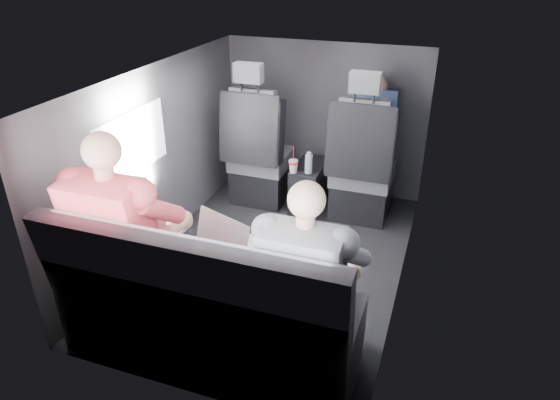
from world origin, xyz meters
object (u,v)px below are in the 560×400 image
(rear_bench, at_px, (207,316))
(soda_cup, at_px, (293,166))
(water_bottle, at_px, (309,163))
(passenger_rear_right, at_px, (310,279))
(laptop_black, at_px, (313,262))
(laptop_white, at_px, (149,226))
(laptop_silver, at_px, (230,241))
(center_console, at_px, (309,186))
(front_seat_left, at_px, (259,160))
(passenger_front_right, at_px, (373,124))
(front_seat_right, at_px, (362,174))
(passenger_rear_left, at_px, (129,236))

(rear_bench, distance_m, soda_cup, 1.75)
(rear_bench, height_order, water_bottle, rear_bench)
(passenger_rear_right, bearing_deg, laptop_black, 100.10)
(laptop_white, bearing_deg, rear_bench, -28.43)
(soda_cup, bearing_deg, laptop_silver, -85.32)
(center_console, xyz_separation_m, passenger_rear_right, (0.54, -1.85, 0.41))
(center_console, distance_m, laptop_silver, 1.74)
(front_seat_left, xyz_separation_m, passenger_front_right, (0.92, 0.26, 0.34))
(water_bottle, height_order, laptop_black, laptop_black)
(front_seat_right, relative_size, center_console, 2.64)
(front_seat_left, distance_m, center_console, 0.49)
(center_console, xyz_separation_m, passenger_front_right, (0.47, 0.22, 0.54))
(laptop_white, distance_m, passenger_front_right, 2.13)
(center_console, xyz_separation_m, laptop_white, (-0.47, -1.69, 0.44))
(laptop_black, bearing_deg, front_seat_left, 119.78)
(front_seat_right, bearing_deg, passenger_rear_left, -117.47)
(soda_cup, bearing_deg, center_console, 66.59)
(front_seat_left, relative_size, laptop_white, 3.51)
(water_bottle, bearing_deg, laptop_silver, -89.89)
(front_seat_left, xyz_separation_m, front_seat_right, (0.90, 0.00, 0.00))
(center_console, height_order, water_bottle, water_bottle)
(front_seat_right, xyz_separation_m, passenger_rear_left, (-0.94, -1.81, 0.25))
(laptop_silver, height_order, laptop_black, laptop_black)
(rear_bench, xyz_separation_m, water_bottle, (0.03, 1.78, 0.17))
(rear_bench, xyz_separation_m, laptop_silver, (0.04, 0.25, 0.33))
(water_bottle, relative_size, laptop_white, 0.49)
(water_bottle, distance_m, laptop_silver, 1.53)
(water_bottle, distance_m, passenger_rear_left, 1.77)
(passenger_front_right, bearing_deg, rear_bench, -102.18)
(laptop_silver, relative_size, passenger_rear_right, 0.36)
(laptop_silver, bearing_deg, passenger_rear_right, -17.60)
(laptop_black, bearing_deg, passenger_front_right, 91.44)
(front_seat_right, xyz_separation_m, laptop_white, (-0.92, -1.65, 0.24))
(front_seat_right, relative_size, passenger_rear_right, 1.07)
(rear_bench, bearing_deg, front_seat_right, 76.69)
(laptop_white, xyz_separation_m, laptop_silver, (0.50, 0.00, -0.00))
(passenger_rear_left, bearing_deg, passenger_front_right, 65.17)
(laptop_silver, bearing_deg, laptop_white, -179.90)
(front_seat_right, xyz_separation_m, water_bottle, (-0.42, -0.12, 0.08))
(passenger_rear_left, xyz_separation_m, passenger_front_right, (0.96, 2.07, 0.09))
(laptop_white, relative_size, laptop_silver, 0.84)
(laptop_silver, bearing_deg, water_bottle, 90.11)
(laptop_white, xyz_separation_m, passenger_rear_left, (-0.02, -0.16, 0.02))
(front_seat_left, bearing_deg, laptop_white, -90.64)
(laptop_black, bearing_deg, water_bottle, 107.10)
(front_seat_left, height_order, front_seat_right, same)
(soda_cup, bearing_deg, rear_bench, -87.19)
(passenger_rear_left, bearing_deg, laptop_white, 82.34)
(front_seat_left, relative_size, passenger_rear_left, 0.98)
(soda_cup, relative_size, laptop_white, 0.64)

